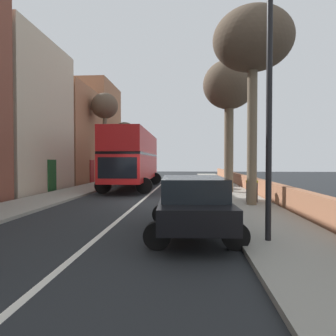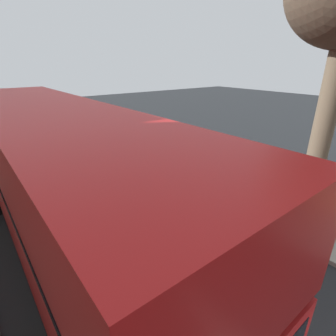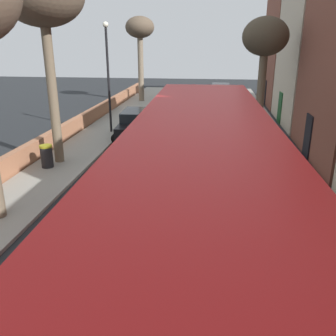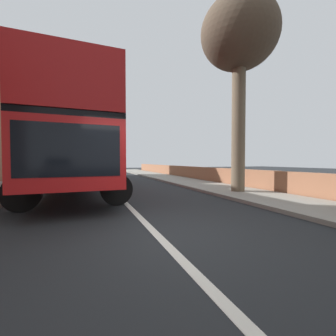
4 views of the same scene
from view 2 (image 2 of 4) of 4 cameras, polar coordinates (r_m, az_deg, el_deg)
double_decker_bus at (r=6.82m, az=-22.70°, el=-1.99°), size 3.74×11.03×4.06m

